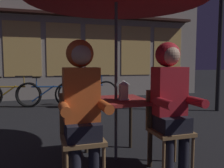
{
  "coord_description": "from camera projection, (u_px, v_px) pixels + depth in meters",
  "views": [
    {
      "loc": [
        -0.83,
        -2.62,
        1.17
      ],
      "look_at": [
        0.0,
        0.17,
        0.91
      ],
      "focal_mm": 37.22,
      "sensor_mm": 36.0,
      "label": 1
    }
  ],
  "objects": [
    {
      "name": "bicycle_third",
      "position": [
        48.0,
        94.0,
        6.15
      ],
      "size": [
        1.66,
        0.39,
        0.84
      ],
      "color": "black",
      "rests_on": "ground_plane"
    },
    {
      "name": "chair_left",
      "position": [
        81.0,
        132.0,
        2.31
      ],
      "size": [
        0.4,
        0.4,
        0.87
      ],
      "color": "olive",
      "rests_on": "ground_plane"
    },
    {
      "name": "ground_plane",
      "position": [
        116.0,
        159.0,
        2.84
      ],
      "size": [
        60.0,
        60.0,
        0.0
      ],
      "primitive_type": "plane",
      "color": "black"
    },
    {
      "name": "cafe_table",
      "position": [
        116.0,
        108.0,
        2.78
      ],
      "size": [
        0.72,
        0.72,
        0.74
      ],
      "color": "maroon",
      "rests_on": "ground_plane"
    },
    {
      "name": "shopfront_building",
      "position": [
        62.0,
        5.0,
        7.66
      ],
      "size": [
        10.0,
        0.93,
        6.2
      ],
      "color": "#9E9389",
      "rests_on": "ground_plane"
    },
    {
      "name": "person_right_hooded",
      "position": [
        170.0,
        93.0,
        2.49
      ],
      "size": [
        0.45,
        0.56,
        1.4
      ],
      "color": "black",
      "rests_on": "ground_plane"
    },
    {
      "name": "bicycle_fourth",
      "position": [
        88.0,
        92.0,
        6.56
      ],
      "size": [
        1.68,
        0.21,
        0.84
      ],
      "color": "black",
      "rests_on": "ground_plane"
    },
    {
      "name": "person_left_hooded",
      "position": [
        82.0,
        97.0,
        2.22
      ],
      "size": [
        0.45,
        0.56,
        1.4
      ],
      "color": "black",
      "rests_on": "ground_plane"
    },
    {
      "name": "lantern",
      "position": [
        123.0,
        89.0,
        2.73
      ],
      "size": [
        0.11,
        0.11,
        0.23
      ],
      "color": "white",
      "rests_on": "cafe_table"
    },
    {
      "name": "bicycle_second",
      "position": [
        9.0,
        94.0,
        6.11
      ],
      "size": [
        1.65,
        0.4,
        0.84
      ],
      "color": "black",
      "rests_on": "ground_plane"
    },
    {
      "name": "chair_right",
      "position": [
        167.0,
        125.0,
        2.58
      ],
      "size": [
        0.4,
        0.4,
        0.87
      ],
      "color": "olive",
      "rests_on": "ground_plane"
    }
  ]
}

